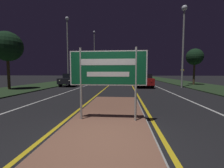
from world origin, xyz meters
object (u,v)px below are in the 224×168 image
car_receding_0 (143,80)px  warning_sign (182,74)px  streetlight_left_near (68,44)px  car_approaching_0 (72,79)px  streetlight_right_near (184,33)px  highway_sign (108,70)px  streetlight_left_far (94,50)px  car_receding_1 (138,78)px

car_receding_0 → warning_sign: 11.71m
streetlight_left_near → car_receding_0: bearing=-10.5°
warning_sign → car_approaching_0: bearing=-153.3°
streetlight_left_near → streetlight_right_near: bearing=-9.1°
streetlight_left_near → streetlight_right_near: streetlight_left_near is taller
streetlight_right_near → warning_sign: size_ratio=3.74×
highway_sign → warning_sign: (10.10, 21.28, -0.20)m
highway_sign → streetlight_left_near: size_ratio=0.28×
streetlight_left_near → warning_sign: (16.78, 7.23, -3.71)m
highway_sign → car_approaching_0: size_ratio=0.53×
car_approaching_0 → streetlight_left_near: bearing=132.0°
streetlight_left_far → warning_sign: (16.60, -8.68, -5.41)m
streetlight_left_far → car_receding_0: 20.75m
highway_sign → car_receding_1: size_ratio=0.53×
car_approaching_0 → streetlight_left_far: bearing=92.0°
streetlight_left_near → streetlight_right_near: (13.30, -2.13, 0.59)m
car_receding_1 → car_approaching_0: (-8.56, -6.76, -0.02)m
streetlight_left_far → streetlight_right_near: 22.34m
highway_sign → car_approaching_0: (-5.93, 13.21, -0.87)m
streetlight_left_near → streetlight_left_far: bearing=89.4°
streetlight_left_far → highway_sign: bearing=-77.8°
streetlight_right_near → car_receding_0: 6.43m
car_receding_0 → car_approaching_0: car_approaching_0 is taller
streetlight_left_near → car_approaching_0: (0.75, -0.83, -4.38)m
streetlight_right_near → warning_sign: 10.87m
streetlight_left_far → streetlight_left_near: bearing=-90.6°
streetlight_left_far → warning_sign: bearing=-27.6°
highway_sign → streetlight_left_near: (-6.68, 14.04, 3.51)m
streetlight_left_near → car_approaching_0: size_ratio=1.90×
streetlight_left_far → car_receding_0: bearing=-62.8°
streetlight_left_far → car_receding_1: (9.13, -9.99, -6.06)m
highway_sign → car_approaching_0: bearing=114.2°
highway_sign → car_receding_1: (2.62, 19.97, -0.85)m
streetlight_left_near → car_receding_0: (9.26, -1.72, -4.39)m
car_receding_0 → car_receding_1: bearing=89.6°
highway_sign → streetlight_left_far: (-6.50, 29.96, 5.21)m
streetlight_left_near → car_receding_1: streetlight_left_near is taller
highway_sign → car_receding_0: (2.58, 12.33, -0.88)m
car_receding_0 → car_approaching_0: size_ratio=1.01×
car_approaching_0 → highway_sign: bearing=-65.8°
car_receding_1 → streetlight_left_near: bearing=-147.5°
car_receding_1 → warning_sign: size_ratio=1.96×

